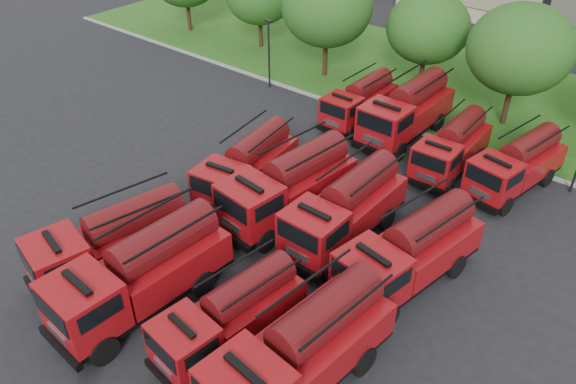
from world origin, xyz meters
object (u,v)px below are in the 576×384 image
(fire_truck_9, at_px, (407,110))
(fire_truck_10, at_px, (452,147))
(fire_truck_2, at_px, (231,315))
(fire_truck_6, at_px, (346,209))
(fire_truck_7, at_px, (410,252))
(fire_truck_5, at_px, (289,185))
(firefighter_5, at_px, (394,301))
(fire_truck_1, at_px, (142,272))
(fire_truck_3, at_px, (302,351))
(fire_truck_0, at_px, (113,241))
(fire_truck_8, at_px, (360,101))
(fire_truck_11, at_px, (517,165))
(firefighter_4, at_px, (188,243))
(fire_truck_4, at_px, (248,166))

(fire_truck_9, height_order, fire_truck_10, fire_truck_9)
(fire_truck_2, height_order, fire_truck_10, fire_truck_10)
(fire_truck_6, bearing_deg, fire_truck_7, -11.31)
(fire_truck_9, bearing_deg, fire_truck_5, -91.52)
(fire_truck_2, height_order, firefighter_5, fire_truck_2)
(fire_truck_10, bearing_deg, fire_truck_1, -107.60)
(fire_truck_3, bearing_deg, fire_truck_0, -171.79)
(fire_truck_8, bearing_deg, fire_truck_6, -59.42)
(fire_truck_10, height_order, fire_truck_11, fire_truck_11)
(firefighter_5, bearing_deg, fire_truck_11, -106.23)
(fire_truck_7, relative_size, fire_truck_10, 1.18)
(fire_truck_2, distance_m, firefighter_4, 6.79)
(fire_truck_11, bearing_deg, firefighter_5, -82.55)
(fire_truck_7, height_order, fire_truck_11, fire_truck_7)
(fire_truck_3, bearing_deg, fire_truck_8, 123.37)
(fire_truck_5, distance_m, firefighter_5, 7.95)
(fire_truck_1, relative_size, fire_truck_2, 1.21)
(fire_truck_0, height_order, fire_truck_1, fire_truck_1)
(fire_truck_3, distance_m, fire_truck_5, 10.42)
(firefighter_5, bearing_deg, fire_truck_3, 71.25)
(fire_truck_1, relative_size, fire_truck_5, 1.00)
(fire_truck_10, distance_m, firefighter_5, 11.78)
(fire_truck_0, height_order, fire_truck_11, fire_truck_0)
(firefighter_4, bearing_deg, fire_truck_7, -121.72)
(fire_truck_4, relative_size, fire_truck_11, 1.04)
(fire_truck_11, distance_m, firefighter_4, 18.06)
(fire_truck_2, bearing_deg, firefighter_5, 63.39)
(fire_truck_5, xyz_separation_m, fire_truck_6, (3.27, 0.26, -0.07))
(fire_truck_6, xyz_separation_m, fire_truck_11, (4.80, 9.42, -0.18))
(fire_truck_4, height_order, firefighter_4, fire_truck_4)
(fire_truck_2, bearing_deg, fire_truck_8, 115.52)
(fire_truck_11, distance_m, firefighter_5, 11.79)
(fire_truck_7, xyz_separation_m, fire_truck_11, (0.85, 10.24, -0.18))
(fire_truck_7, distance_m, fire_truck_9, 13.58)
(fire_truck_1, height_order, fire_truck_5, fire_truck_1)
(fire_truck_1, bearing_deg, fire_truck_7, 49.58)
(fire_truck_6, distance_m, fire_truck_7, 4.04)
(fire_truck_8, bearing_deg, firefighter_5, -50.79)
(firefighter_4, bearing_deg, fire_truck_10, -82.08)
(fire_truck_5, relative_size, fire_truck_11, 1.15)
(fire_truck_6, height_order, fire_truck_7, fire_truck_7)
(fire_truck_2, bearing_deg, fire_truck_5, 120.72)
(fire_truck_2, distance_m, fire_truck_5, 8.74)
(fire_truck_10, height_order, firefighter_4, fire_truck_10)
(fire_truck_5, distance_m, fire_truck_10, 10.32)
(fire_truck_0, height_order, fire_truck_6, fire_truck_6)
(fire_truck_3, bearing_deg, firefighter_5, 90.24)
(fire_truck_4, height_order, fire_truck_10, fire_truck_4)
(fire_truck_4, relative_size, fire_truck_6, 0.97)
(fire_truck_4, xyz_separation_m, firefighter_5, (10.57, -2.23, -1.63))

